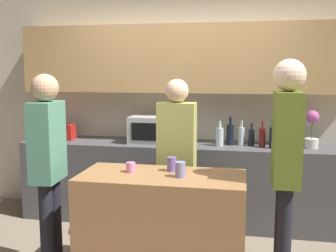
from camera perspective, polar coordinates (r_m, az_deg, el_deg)
The scene contains 20 objects.
back_wall at distance 4.57m, azimuth 2.56°, elevation 6.06°, with size 6.40×0.40×2.70m.
back_counter at distance 4.48m, azimuth 1.96°, elevation -8.16°, with size 3.60×0.62×0.89m.
kitchen_island at distance 3.24m, azimuth -0.86°, elevation -14.67°, with size 1.30×0.60×0.89m.
microwave at distance 4.41m, azimuth -2.07°, elevation -0.49°, with size 0.52×0.39×0.30m.
toaster at distance 4.79m, azimuth -14.94°, elevation -0.81°, with size 0.26×0.16×0.18m.
potted_plant at distance 4.36m, azimuth 20.17°, elevation -0.45°, with size 0.14×0.14×0.40m.
bottle_0 at distance 4.26m, azimuth 7.50°, elevation -1.50°, with size 0.08×0.08×0.27m.
bottle_1 at distance 4.34m, azimuth 9.01°, elevation -1.17°, with size 0.08×0.08×0.31m.
bottle_2 at distance 4.34m, azimuth 10.59°, elevation -1.40°, with size 0.07×0.07×0.27m.
bottle_3 at distance 4.33m, azimuth 12.01°, elevation -1.59°, with size 0.07×0.07×0.24m.
bottle_4 at distance 4.28m, azimuth 13.52°, elevation -1.57°, with size 0.07×0.07×0.28m.
bottle_5 at distance 4.22m, azimuth 14.88°, elevation -1.61°, with size 0.06×0.06×0.30m.
bottle_6 at distance 4.42m, azimuth 16.23°, elevation -1.37°, with size 0.06×0.06×0.28m.
bottle_7 at distance 4.33m, azimuth 17.69°, elevation -1.74°, with size 0.06×0.06×0.25m.
cup_0 at distance 3.17m, azimuth -5.43°, elevation -5.98°, with size 0.08×0.08×0.08m.
cup_1 at distance 3.19m, azimuth 0.53°, elevation -5.56°, with size 0.08×0.08×0.11m.
cup_2 at distance 3.01m, azimuth 1.79°, elevation -6.33°, with size 0.08×0.08×0.12m.
person_left at distance 3.01m, azimuth 16.76°, elevation -4.26°, with size 0.23×0.34×1.78m.
person_center at distance 3.61m, azimuth 1.27°, elevation -3.68°, with size 0.35×0.21×1.62m.
person_right at distance 3.33m, azimuth -17.02°, elevation -4.45°, with size 0.22×0.35×1.67m.
Camera 1 is at (0.66, -2.86, 1.69)m, focal length 42.00 mm.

